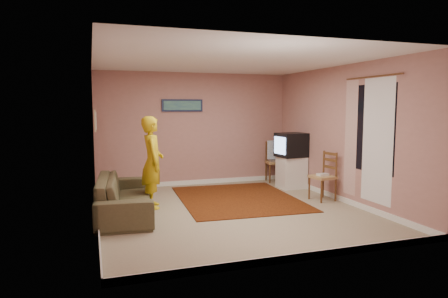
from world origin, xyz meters
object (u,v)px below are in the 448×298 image
object	(u,v)px
crt_tv	(292,145)
chair_a	(276,157)
sofa	(124,196)
chair_b	(323,171)
tv_cabinet	(291,172)
person	(152,162)

from	to	relation	value
crt_tv	chair_a	world-z (taller)	crt_tv
chair_a	sofa	bearing A→B (deg)	-143.21
chair_a	chair_b	xyz separation A→B (m)	(0.01, -2.07, -0.02)
chair_a	sofa	size ratio (longest dim) A/B	0.24
chair_a	crt_tv	bearing A→B (deg)	-80.14
tv_cabinet	person	bearing A→B (deg)	-166.32
chair_b	sofa	size ratio (longest dim) A/B	0.23
crt_tv	chair_b	distance (m)	1.33
crt_tv	tv_cabinet	bearing A→B (deg)	-0.00
sofa	person	distance (m)	0.81
crt_tv	person	xyz separation A→B (m)	(-3.21, -0.78, -0.15)
crt_tv	chair_a	xyz separation A→B (m)	(-0.00, 0.80, -0.38)
crt_tv	chair_b	world-z (taller)	crt_tv
chair_b	person	distance (m)	3.27
person	sofa	bearing A→B (deg)	126.55
tv_cabinet	chair_a	bearing A→B (deg)	90.70
chair_a	chair_b	world-z (taller)	chair_a
crt_tv	sofa	world-z (taller)	crt_tv
chair_a	person	bearing A→B (deg)	-144.16
sofa	chair_a	bearing A→B (deg)	-57.93
crt_tv	chair_a	size ratio (longest dim) A/B	1.27
tv_cabinet	crt_tv	bearing A→B (deg)	-174.65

